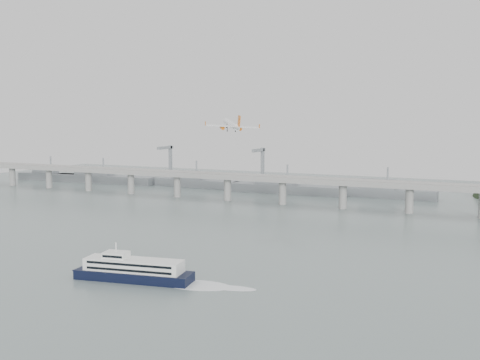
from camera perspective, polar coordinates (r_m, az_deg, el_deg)
The scene contains 5 objects.
ground at distance 268.73m, azimuth -5.06°, elevation -8.84°, with size 900.00×900.00×0.00m, color slate.
bridge at distance 447.04m, azimuth 7.81°, elevation -0.47°, with size 800.00×22.00×23.90m.
distant_fleet at distance 570.23m, azimuth -5.14°, elevation -0.12°, with size 453.00×60.90×40.00m.
ferry at distance 250.84m, azimuth -10.73°, elevation -9.00°, with size 85.32×25.50×16.17m.
airliner at distance 362.32m, azimuth -0.84°, elevation 5.63°, with size 31.19×33.50×10.93m.
Camera 1 is at (131.20, -223.73, 70.31)m, focal length 42.00 mm.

